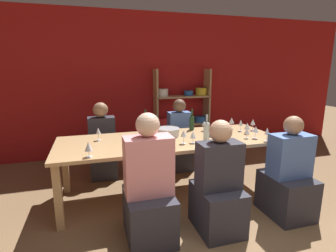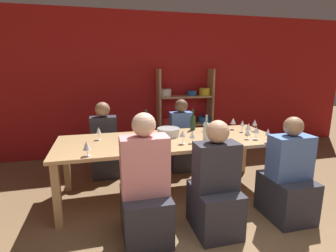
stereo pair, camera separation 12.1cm
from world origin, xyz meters
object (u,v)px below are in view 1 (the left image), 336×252
at_px(cell_phone, 209,136).
at_px(person_near_b, 218,191).
at_px(wine_glass_white_a, 241,123).
at_px(wine_glass_empty_e, 98,131).
at_px(wine_glass_white_b, 184,134).
at_px(person_far_b, 179,143).
at_px(wine_glass_empty_a, 256,129).
at_px(person_near_c, 288,181).
at_px(wine_glass_empty_f, 89,147).
at_px(wine_glass_white_c, 267,132).
at_px(wine_glass_red_b, 247,126).
at_px(person_near_a, 149,195).
at_px(person_far_a, 103,149).
at_px(wine_glass_empty_d, 204,124).
at_px(wine_bottle_dark, 207,130).
at_px(wine_glass_red_a, 247,131).
at_px(shelf_unit, 182,120).
at_px(wine_glass_empty_b, 232,121).
at_px(wine_bottle_green, 192,122).
at_px(dining_table, 170,144).
at_px(wine_glass_empty_c, 193,135).
at_px(wine_glass_red_c, 253,122).
at_px(wine_bottle_amber, 146,124).
at_px(mixing_bowl, 168,132).

relative_size(cell_phone, person_near_b, 0.14).
relative_size(wine_glass_white_a, wine_glass_empty_e, 1.01).
xyz_separation_m(wine_glass_white_b, person_far_b, (0.32, 1.09, -0.45)).
bearing_deg(wine_glass_empty_a, person_near_c, -84.02).
xyz_separation_m(wine_glass_empty_f, cell_phone, (1.55, 0.41, -0.11)).
bearing_deg(wine_glass_white_c, cell_phone, 143.75).
bearing_deg(wine_glass_red_b, person_near_a, -153.29).
bearing_deg(person_far_a, wine_glass_white_a, 158.17).
bearing_deg(wine_glass_empty_d, wine_glass_white_b, -133.70).
distance_m(wine_bottle_dark, wine_glass_red_a, 0.55).
height_order(shelf_unit, wine_glass_red_b, shelf_unit).
relative_size(wine_glass_white_b, person_near_b, 0.14).
relative_size(shelf_unit, wine_glass_empty_f, 10.07).
relative_size(wine_bottle_dark, wine_glass_empty_b, 1.91).
height_order(wine_bottle_green, wine_glass_white_b, wine_bottle_green).
distance_m(dining_table, wine_glass_red_b, 1.13).
xyz_separation_m(wine_bottle_dark, wine_glass_empty_a, (0.65, -0.10, -0.01)).
relative_size(wine_glass_white_a, wine_glass_empty_c, 1.12).
bearing_deg(wine_glass_empty_e, wine_glass_empty_f, -100.82).
xyz_separation_m(wine_glass_white_b, wine_glass_empty_f, (-1.11, -0.18, -0.01)).
distance_m(wine_glass_red_a, wine_glass_empty_e, 1.92).
height_order(wine_glass_empty_d, person_near_b, person_near_b).
relative_size(wine_glass_red_c, wine_glass_empty_f, 1.03).
relative_size(wine_glass_red_a, person_near_b, 0.12).
distance_m(wine_glass_red_c, person_near_b, 1.55).
bearing_deg(wine_glass_empty_e, wine_glass_empty_c, -22.26).
bearing_deg(wine_bottle_amber, shelf_unit, 52.16).
height_order(wine_bottle_dark, wine_bottle_amber, wine_bottle_dark).
relative_size(wine_glass_empty_f, person_far_a, 0.14).
height_order(shelf_unit, wine_glass_empty_d, shelf_unit).
height_order(mixing_bowl, wine_bottle_green, wine_bottle_green).
xyz_separation_m(wine_glass_red_b, person_near_b, (-0.87, -0.86, -0.45)).
height_order(wine_glass_white_a, person_near_a, person_near_a).
distance_m(wine_glass_empty_c, person_far_a, 1.62).
height_order(wine_bottle_dark, person_near_c, person_near_c).
height_order(wine_bottle_green, wine_glass_red_b, wine_bottle_green).
height_order(wine_glass_red_a, wine_glass_red_b, wine_glass_red_b).
distance_m(mixing_bowl, person_near_b, 1.15).
bearing_deg(person_near_a, wine_glass_empty_e, 112.00).
bearing_deg(wine_bottle_green, person_near_c, -62.22).
bearing_deg(person_near_c, shelf_unit, 98.04).
bearing_deg(shelf_unit, wine_glass_empty_b, -78.56).
distance_m(mixing_bowl, wine_glass_empty_b, 1.05).
xyz_separation_m(mixing_bowl, wine_bottle_green, (0.44, 0.25, 0.06)).
distance_m(wine_glass_white_b, person_far_a, 1.54).
bearing_deg(wine_glass_empty_e, wine_glass_white_a, -2.19).
distance_m(cell_phone, person_far_a, 1.68).
bearing_deg(person_near_a, person_near_b, -4.97).
bearing_deg(dining_table, wine_glass_empty_e, 167.74).
bearing_deg(wine_glass_white_b, wine_glass_red_c, 16.60).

